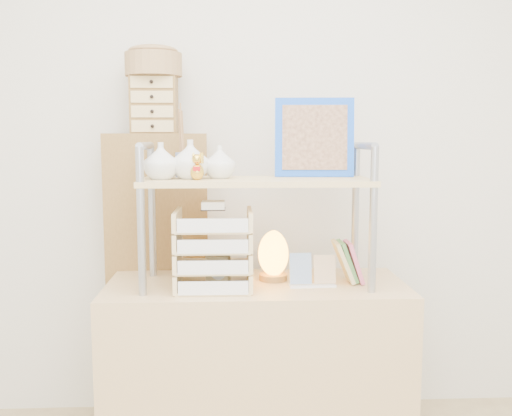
{
  "coord_description": "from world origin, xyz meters",
  "views": [
    {
      "loc": [
        -0.11,
        -1.03,
        1.33
      ],
      "look_at": [
        -0.0,
        1.2,
        1.06
      ],
      "focal_mm": 40.0,
      "sensor_mm": 36.0,
      "label": 1
    }
  ],
  "objects": [
    {
      "name": "drawer_chest",
      "position": [
        -0.44,
        1.55,
        1.48
      ],
      "size": [
        0.2,
        0.16,
        0.25
      ],
      "color": "brown",
      "rests_on": "cabinet"
    },
    {
      "name": "cabinet",
      "position": [
        -0.44,
        1.57,
        0.68
      ],
      "size": [
        0.47,
        0.27,
        1.35
      ],
      "primitive_type": "cube",
      "rotation": [
        0.0,
        0.0,
        0.07
      ],
      "color": "brown",
      "rests_on": "ground"
    },
    {
      "name": "desk",
      "position": [
        0.0,
        1.2,
        0.38
      ],
      "size": [
        1.2,
        0.5,
        0.75
      ],
      "primitive_type": "cube",
      "color": "tan",
      "rests_on": "ground"
    },
    {
      "name": "salt_lamp",
      "position": [
        0.07,
        1.25,
        0.85
      ],
      "size": [
        0.14,
        0.13,
        0.21
      ],
      "color": "brown",
      "rests_on": "desk"
    },
    {
      "name": "letter_tray",
      "position": [
        -0.17,
        1.13,
        0.89
      ],
      "size": [
        0.28,
        0.27,
        0.34
      ],
      "color": "#D8BF82",
      "rests_on": "desk"
    },
    {
      "name": "postcard_stand",
      "position": [
        0.22,
        1.15,
        0.79
      ],
      "size": [
        0.19,
        0.06,
        0.13
      ],
      "color": "white",
      "rests_on": "desk"
    },
    {
      "name": "hutch",
      "position": [
        -0.07,
        1.21,
        1.19
      ],
      "size": [
        0.9,
        0.34,
        0.74
      ],
      "color": "#969AA3",
      "rests_on": "desk"
    },
    {
      "name": "desk_clock",
      "position": [
        -0.15,
        1.14,
        0.81
      ],
      "size": [
        0.1,
        0.06,
        0.13
      ],
      "color": "tan",
      "rests_on": "desk"
    },
    {
      "name": "woven_basket",
      "position": [
        -0.44,
        1.55,
        1.65
      ],
      "size": [
        0.25,
        0.25,
        0.1
      ],
      "primitive_type": "cylinder",
      "color": "olive",
      "rests_on": "drawer_chest"
    }
  ]
}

